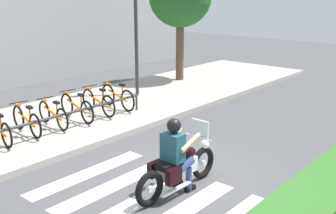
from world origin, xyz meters
name	(u,v)px	position (x,y,z in m)	size (l,w,h in m)	color
ground_plane	(182,178)	(0.00, 0.00, 0.00)	(48.00, 48.00, 0.00)	#4C4C4F
sidewalk	(45,125)	(0.00, 4.77, 0.07)	(24.00, 4.40, 0.15)	#A8A399
crosswalk_stripe_1	(179,213)	(-1.08, -0.80, 0.00)	(2.80, 0.40, 0.01)	white
crosswalk_stripe_2	(144,198)	(-1.08, 0.00, 0.00)	(2.80, 0.40, 0.01)	white
crosswalk_stripe_3	(114,185)	(-1.08, 0.80, 0.00)	(2.80, 0.40, 0.01)	white
crosswalk_stripe_4	(88,173)	(-1.08, 1.60, 0.00)	(2.80, 0.40, 0.01)	white
motorcycle	(179,168)	(-0.44, -0.27, 0.46)	(2.15, 0.62, 1.23)	black
rider	(176,150)	(-0.52, -0.26, 0.83)	(0.63, 0.54, 1.44)	#1E4C59
bicycle_3	(26,120)	(-0.78, 4.33, 0.50)	(0.48, 1.59, 0.76)	black
bicycle_4	(53,114)	(-0.01, 4.33, 0.48)	(0.48, 1.57, 0.73)	black
bicycle_5	(77,107)	(0.75, 4.33, 0.51)	(0.48, 1.72, 0.78)	black
bicycle_6	(98,102)	(1.51, 4.33, 0.51)	(0.48, 1.67, 0.78)	black
bicycle_7	(118,97)	(2.28, 4.33, 0.51)	(0.48, 1.65, 0.80)	black
bike_rack	(52,118)	(-0.40, 3.77, 0.58)	(5.94, 0.07, 0.49)	#333338
street_lamp	(136,19)	(3.97, 5.17, 2.70)	(0.28, 0.28, 4.47)	#2D2D33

